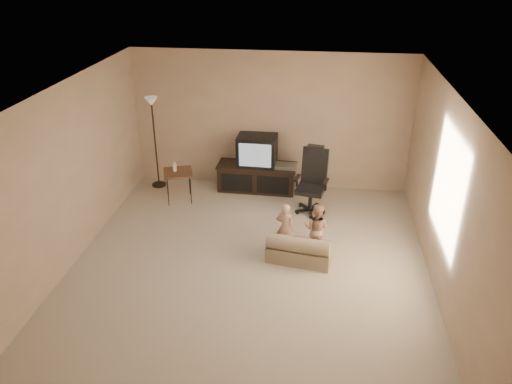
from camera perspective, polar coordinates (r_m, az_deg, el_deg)
floor at (r=7.16m, az=-0.79°, el=-8.46°), size 5.50×5.50×0.00m
room_shell at (r=6.42m, az=-0.87°, el=2.75°), size 5.50×5.50×5.50m
tv_stand at (r=9.14m, az=0.15°, el=2.78°), size 1.48×0.58×1.05m
office_chair at (r=8.46m, az=6.39°, el=0.38°), size 0.62×0.64×1.14m
side_table at (r=8.83m, az=-8.95°, el=2.22°), size 0.62×0.62×0.74m
floor_lamp at (r=9.20m, az=-11.67°, el=7.79°), size 0.27×0.27×1.71m
child_sofa at (r=7.21m, az=4.98°, el=-6.61°), size 0.97×0.64×0.44m
toddler_left at (r=7.30m, az=3.33°, el=-4.10°), size 0.34×0.29×0.79m
toddler_right at (r=7.32m, az=6.91°, el=-4.17°), size 0.43×0.32×0.79m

